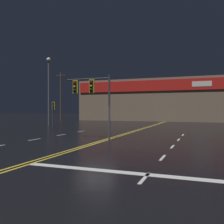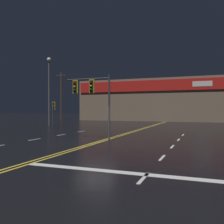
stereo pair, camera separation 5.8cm
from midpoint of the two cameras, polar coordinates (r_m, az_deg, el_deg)
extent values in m
plane|color=black|center=(16.58, -3.54, -7.02)|extent=(200.00, 200.00, 0.00)
cube|color=gold|center=(16.65, -4.02, -6.98)|extent=(0.12, 60.00, 0.01)
cube|color=gold|center=(16.52, -3.07, -7.04)|extent=(0.12, 60.00, 0.01)
cube|color=silver|center=(19.13, -17.18, -6.02)|extent=(0.12, 1.40, 0.01)
cube|color=silver|center=(22.06, -11.40, -5.13)|extent=(0.12, 1.40, 0.01)
cube|color=silver|center=(25.17, -7.02, -4.42)|extent=(0.12, 1.40, 0.01)
cube|color=silver|center=(8.29, 7.41, -14.73)|extent=(0.12, 1.40, 0.01)
cube|color=silver|center=(11.74, 11.53, -10.18)|extent=(0.12, 1.40, 0.01)
cube|color=silver|center=(15.25, 13.72, -7.69)|extent=(0.12, 1.40, 0.01)
cube|color=silver|center=(18.80, 15.07, -6.13)|extent=(0.12, 1.40, 0.01)
cube|color=silver|center=(22.37, 15.99, -5.06)|extent=(0.12, 1.40, 0.01)
cube|color=silver|center=(8.71, 8.10, -13.98)|extent=(9.45, 0.40, 0.01)
cylinder|color=#38383D|center=(17.72, -0.55, 1.06)|extent=(0.14, 0.14, 4.68)
cylinder|color=#38383D|center=(18.54, -5.49, 7.52)|extent=(3.40, 0.10, 0.10)
cube|color=black|center=(18.34, -4.54, 5.90)|extent=(0.28, 0.24, 0.84)
cube|color=gold|center=(18.34, -4.54, 5.90)|extent=(0.42, 0.08, 0.99)
sphere|color=#500705|center=(18.22, -4.75, 6.73)|extent=(0.17, 0.17, 0.17)
sphere|color=orange|center=(18.20, -4.75, 5.94)|extent=(0.17, 0.17, 0.17)
sphere|color=#084513|center=(18.18, -4.75, 5.15)|extent=(0.17, 0.17, 0.17)
cube|color=black|center=(18.96, -8.27, 5.72)|extent=(0.28, 0.24, 0.84)
cube|color=gold|center=(18.96, -8.27, 5.72)|extent=(0.42, 0.08, 0.99)
sphere|color=#500705|center=(18.84, -8.51, 6.52)|extent=(0.17, 0.17, 0.17)
sphere|color=orange|center=(18.82, -8.51, 5.76)|extent=(0.17, 0.17, 0.17)
sphere|color=#084513|center=(18.80, -8.51, 4.99)|extent=(0.17, 0.17, 0.17)
cylinder|color=#38383D|center=(31.33, -13.30, -0.60)|extent=(0.13, 0.13, 3.11)
cube|color=black|center=(31.47, -13.12, 1.38)|extent=(0.28, 0.24, 0.84)
cube|color=gold|center=(31.47, -13.12, 1.38)|extent=(0.42, 0.08, 0.99)
sphere|color=#500705|center=(31.35, -13.28, 1.84)|extent=(0.17, 0.17, 0.17)
sphere|color=orange|center=(31.34, -13.28, 1.38)|extent=(0.17, 0.17, 0.17)
sphere|color=#084513|center=(31.34, -13.28, 0.92)|extent=(0.17, 0.17, 0.17)
cylinder|color=#59595E|center=(34.81, -14.16, 4.16)|extent=(0.20, 0.20, 8.77)
sphere|color=silver|center=(35.39, -14.18, 11.54)|extent=(0.56, 0.56, 0.56)
cube|color=#7A6651|center=(50.92, 13.12, 2.59)|extent=(35.08, 10.00, 7.99)
cube|color=red|center=(46.05, 12.28, 6.04)|extent=(34.38, 0.20, 2.00)
cube|color=white|center=(45.51, 19.98, 6.09)|extent=(3.20, 0.16, 0.90)
cylinder|color=#4C3828|center=(51.82, -11.52, 3.54)|extent=(0.26, 0.26, 9.77)
cube|color=#4C3828|center=(52.22, -11.53, 8.24)|extent=(2.20, 0.12, 0.12)
camera|label=1|loc=(0.03, -89.91, 0.00)|focal=40.00mm
camera|label=2|loc=(0.03, 90.09, 0.00)|focal=40.00mm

